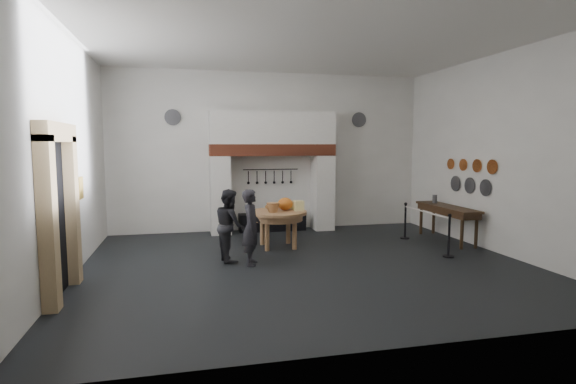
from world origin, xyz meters
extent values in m
cube|color=black|center=(0.00, 0.00, 0.00)|extent=(9.00, 8.00, 0.02)
cube|color=silver|center=(0.00, 0.00, 4.50)|extent=(9.00, 8.00, 0.02)
cube|color=white|center=(0.00, 4.00, 2.25)|extent=(9.00, 0.02, 4.50)
cube|color=white|center=(0.00, -4.00, 2.25)|extent=(9.00, 0.02, 4.50)
cube|color=white|center=(-4.50, 0.00, 2.25)|extent=(0.02, 8.00, 4.50)
cube|color=white|center=(4.50, 0.00, 2.25)|extent=(0.02, 8.00, 4.50)
cube|color=silver|center=(-1.48, 3.65, 1.07)|extent=(0.55, 0.70, 2.15)
cube|color=silver|center=(1.48, 3.65, 1.07)|extent=(0.55, 0.70, 2.15)
cube|color=#9E442B|center=(0.00, 3.65, 2.31)|extent=(3.50, 0.72, 0.32)
cube|color=silver|center=(0.00, 3.65, 2.92)|extent=(3.50, 0.70, 0.90)
cube|color=black|center=(0.00, 3.72, 0.25)|extent=(1.90, 0.45, 0.50)
cylinder|color=black|center=(0.00, 3.92, 1.75)|extent=(1.60, 0.02, 0.02)
cube|color=black|center=(-4.47, -1.00, 1.25)|extent=(0.04, 1.10, 2.50)
cube|color=tan|center=(-4.38, -1.70, 1.30)|extent=(0.22, 0.30, 2.60)
cube|color=tan|center=(-4.38, -0.30, 1.30)|extent=(0.22, 0.30, 2.60)
cube|color=tan|center=(-4.38, -1.00, 2.65)|extent=(0.22, 1.70, 0.30)
cube|color=gold|center=(-4.45, 0.80, 1.60)|extent=(0.05, 0.34, 0.44)
cylinder|color=#AB7351|center=(-0.26, 1.64, 0.84)|extent=(1.65, 1.65, 0.07)
ellipsoid|color=orange|center=(-0.06, 1.74, 1.03)|extent=(0.36, 0.36, 0.31)
cube|color=#EFE38F|center=(0.24, 1.59, 0.99)|extent=(0.22, 0.22, 0.24)
cube|color=#EEE28E|center=(0.22, 1.89, 0.97)|extent=(0.18, 0.18, 0.20)
cone|color=#925A35|center=(-0.41, 1.49, 0.98)|extent=(0.38, 0.38, 0.22)
ellipsoid|color=#9D6038|center=(-0.36, 1.99, 0.94)|extent=(0.31, 0.18, 0.13)
imported|color=#222127|center=(-1.12, 0.22, 0.78)|extent=(0.49, 0.64, 1.56)
imported|color=black|center=(-1.52, 0.62, 0.76)|extent=(0.68, 0.82, 1.53)
cube|color=#3C2616|center=(4.10, 1.37, 0.87)|extent=(0.55, 2.20, 0.06)
cylinder|color=#535459|center=(4.10, 1.97, 1.01)|extent=(0.12, 0.12, 0.22)
cylinder|color=#C6662D|center=(4.46, 0.20, 1.95)|extent=(0.03, 0.34, 0.34)
cylinder|color=#C6662D|center=(4.46, 0.75, 1.95)|extent=(0.03, 0.32, 0.32)
cylinder|color=#C6662D|center=(4.46, 1.30, 1.95)|extent=(0.03, 0.30, 0.30)
cylinder|color=#C6662D|center=(4.46, 1.85, 1.95)|extent=(0.03, 0.28, 0.28)
cylinder|color=#4C4C51|center=(4.46, 0.40, 1.45)|extent=(0.03, 0.40, 0.40)
cylinder|color=#4C4C51|center=(4.46, 1.00, 1.45)|extent=(0.03, 0.40, 0.40)
cylinder|color=#4C4C51|center=(4.46, 1.60, 1.45)|extent=(0.03, 0.40, 0.40)
cylinder|color=#4C4C51|center=(-2.70, 3.96, 3.20)|extent=(0.44, 0.03, 0.44)
cylinder|color=#4C4C51|center=(2.70, 3.96, 3.20)|extent=(0.44, 0.03, 0.44)
cylinder|color=black|center=(3.19, -0.15, 0.45)|extent=(0.05, 0.05, 0.90)
cylinder|color=black|center=(3.19, 1.85, 0.45)|extent=(0.05, 0.05, 0.90)
cylinder|color=silver|center=(3.19, 0.85, 0.85)|extent=(0.04, 2.00, 0.04)
camera|label=1|loc=(-2.42, -8.77, 2.45)|focal=28.00mm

